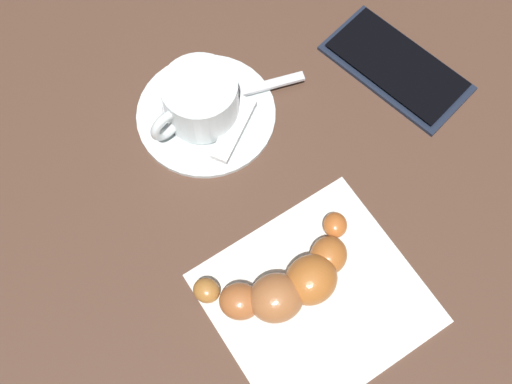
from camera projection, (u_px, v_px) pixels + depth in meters
ground_plane at (269, 213)px, 0.57m from camera, size 1.80×1.80×0.00m
saucer at (206, 113)px, 0.60m from camera, size 0.13×0.13×0.01m
espresso_cup at (199, 100)px, 0.58m from camera, size 0.07×0.09×0.05m
teaspoon at (210, 100)px, 0.60m from camera, size 0.04×0.14×0.01m
sugar_packet at (234, 129)px, 0.59m from camera, size 0.06×0.06×0.01m
napkin at (312, 300)px, 0.54m from camera, size 0.18×0.19×0.00m
croissant at (288, 284)px, 0.52m from camera, size 0.08×0.15×0.03m
cell_phone at (397, 67)px, 0.62m from camera, size 0.16×0.12×0.01m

